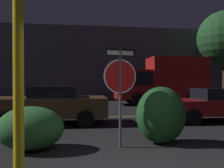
# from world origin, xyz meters

# --- Properties ---
(road_center_stripe) EXTENTS (33.46, 0.12, 0.01)m
(road_center_stripe) POSITION_xyz_m (0.00, 7.07, 0.00)
(road_center_stripe) COLOR gold
(road_center_stripe) RESTS_ON ground_plane
(stop_sign) EXTENTS (0.81, 0.17, 2.37)m
(stop_sign) POSITION_xyz_m (-0.03, 2.05, 1.67)
(stop_sign) COLOR #4C4C51
(stop_sign) RESTS_ON ground_plane
(yellow_pole_left) EXTENTS (0.15, 0.15, 3.45)m
(yellow_pole_left) POSITION_xyz_m (-1.89, -0.13, 1.72)
(yellow_pole_left) COLOR yellow
(yellow_pole_left) RESTS_ON ground_plane
(hedge_bush_1) EXTENTS (1.52, 1.17, 1.01)m
(hedge_bush_1) POSITION_xyz_m (-2.11, 2.11, 0.50)
(hedge_bush_1) COLOR #2D6633
(hedge_bush_1) RESTS_ON ground_plane
(hedge_bush_2) EXTENTS (1.27, 0.95, 1.45)m
(hedge_bush_2) POSITION_xyz_m (1.06, 2.25, 0.72)
(hedge_bush_2) COLOR #1E4C23
(hedge_bush_2) RESTS_ON ground_plane
(passing_car_2) EXTENTS (4.23, 2.06, 1.39)m
(passing_car_2) POSITION_xyz_m (-1.97, 5.59, 0.72)
(passing_car_2) COLOR brown
(passing_car_2) RESTS_ON ground_plane
(passing_car_3) EXTENTS (4.34, 1.96, 1.31)m
(passing_car_3) POSITION_xyz_m (4.42, 5.32, 0.67)
(passing_car_3) COLOR maroon
(passing_car_3) RESTS_ON ground_plane
(delivery_truck) EXTENTS (6.09, 2.38, 3.17)m
(delivery_truck) POSITION_xyz_m (4.70, 12.38, 1.64)
(delivery_truck) COLOR maroon
(delivery_truck) RESTS_ON ground_plane
(street_lamp) EXTENTS (0.42, 0.42, 6.54)m
(street_lamp) POSITION_xyz_m (-4.56, 12.55, 4.13)
(street_lamp) COLOR #4C4C51
(street_lamp) RESTS_ON ground_plane
(building_backdrop) EXTENTS (28.82, 3.73, 6.20)m
(building_backdrop) POSITION_xyz_m (-0.08, 18.84, 3.10)
(building_backdrop) COLOR #4C4C56
(building_backdrop) RESTS_ON ground_plane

